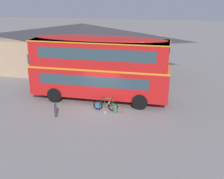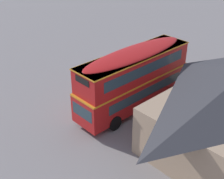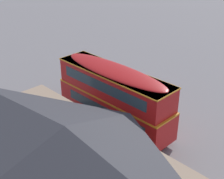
% 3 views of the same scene
% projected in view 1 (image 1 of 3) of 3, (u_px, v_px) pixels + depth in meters
% --- Properties ---
extents(ground_plane, '(120.00, 120.00, 0.00)m').
position_uv_depth(ground_plane, '(102.00, 107.00, 19.77)').
color(ground_plane, gray).
extents(double_decker_bus, '(10.22, 2.92, 4.79)m').
position_uv_depth(double_decker_bus, '(100.00, 66.00, 20.26)').
color(double_decker_bus, black).
rests_on(double_decker_bus, ground).
extents(touring_bicycle, '(1.76, 0.46, 0.96)m').
position_uv_depth(touring_bicycle, '(104.00, 105.00, 19.12)').
color(touring_bicycle, black).
rests_on(touring_bicycle, ground).
extents(backpack_on_ground, '(0.30, 0.31, 0.57)m').
position_uv_depth(backpack_on_ground, '(115.00, 109.00, 18.82)').
color(backpack_on_ground, '#386642').
rests_on(backpack_on_ground, ground).
extents(water_bottle_red_squeeze, '(0.07, 0.07, 0.21)m').
position_uv_depth(water_bottle_red_squeeze, '(123.00, 112.00, 18.73)').
color(water_bottle_red_squeeze, '#D84C33').
rests_on(water_bottle_red_squeeze, ground).
extents(water_bottle_clear_plastic, '(0.07, 0.07, 0.22)m').
position_uv_depth(water_bottle_clear_plastic, '(105.00, 112.00, 18.70)').
color(water_bottle_clear_plastic, silver).
rests_on(water_bottle_clear_plastic, ground).
extents(pub_building, '(15.62, 7.73, 4.78)m').
position_uv_depth(pub_building, '(83.00, 48.00, 27.50)').
color(pub_building, tan).
rests_on(pub_building, ground).
extents(kerb_bollard, '(0.16, 0.16, 0.97)m').
position_uv_depth(kerb_bollard, '(55.00, 110.00, 18.12)').
color(kerb_bollard, '#333338').
rests_on(kerb_bollard, ground).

